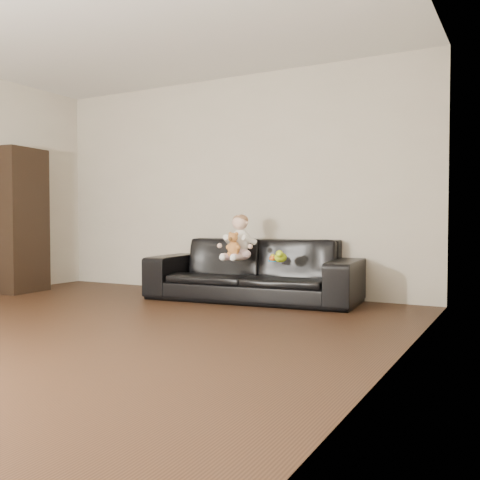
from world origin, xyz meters
The scene contains 11 objects.
floor centered at (0.00, 0.00, 0.00)m, with size 5.50×5.50×0.00m, color #311D11.
wall_back centered at (0.00, 2.75, 1.30)m, with size 5.00×5.00×0.00m, color #BAB09C.
wall_right centered at (2.50, 0.00, 1.30)m, with size 5.50×5.50×0.00m, color #BAB09C.
sofa centered at (0.57, 2.25, 0.33)m, with size 2.29×0.89×0.67m, color black.
cabinet centered at (-2.26, 1.53, 0.87)m, with size 0.44×0.60×1.74m, color black.
shelf_item centered at (-2.24, 1.53, 1.26)m, with size 0.18×0.25×0.28m, color silver.
baby centered at (0.47, 2.13, 0.66)m, with size 0.34×0.42×0.50m.
teddy_bear centered at (0.48, 1.97, 0.62)m, with size 0.15×0.15×0.25m.
toy_green centered at (0.98, 2.08, 0.49)m, with size 0.12×0.15×0.10m, color #A7CC18.
toy_rattle centered at (0.86, 2.14, 0.47)m, with size 0.07×0.07×0.07m, color #D45818.
toy_blue_disc centered at (0.85, 2.15, 0.45)m, with size 0.09×0.09×0.01m, color #1B9BDD.
Camera 1 is at (3.19, -2.93, 0.86)m, focal length 40.00 mm.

